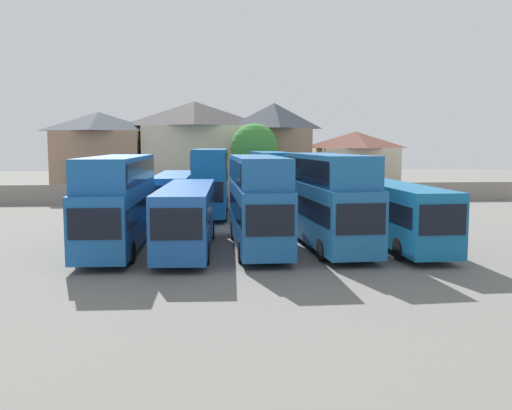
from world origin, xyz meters
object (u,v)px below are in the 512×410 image
at_px(bus_9, 317,190).
at_px(house_terrace_right, 274,149).
at_px(bus_6, 175,192).
at_px(bus_3, 258,197).
at_px(house_terrace_centre, 195,148).
at_px(tree_left_of_lot, 254,148).
at_px(bus_1, 118,197).
at_px(bus_4, 327,195).
at_px(bus_2, 187,214).
at_px(house_terrace_left, 99,153).
at_px(bus_7, 211,178).
at_px(bus_8, 271,180).
at_px(house_terrace_far_right, 355,162).
at_px(bus_5, 396,211).

bearing_deg(bus_9, house_terrace_right, -178.77).
relative_size(bus_6, house_terrace_right, 1.22).
distance_m(bus_3, house_terrace_centre, 32.83).
relative_size(house_terrace_right, tree_left_of_lot, 1.30).
distance_m(bus_6, house_terrace_centre, 19.03).
height_order(bus_1, bus_3, bus_3).
height_order(bus_4, bus_9, bus_4).
height_order(bus_2, house_terrace_left, house_terrace_left).
bearing_deg(bus_3, bus_1, -95.85).
xyz_separation_m(bus_4, house_terrace_left, (-17.49, 32.05, 1.70)).
bearing_deg(bus_2, bus_7, 177.01).
bearing_deg(bus_8, bus_4, 4.60).
height_order(bus_2, bus_7, bus_7).
xyz_separation_m(bus_1, tree_left_of_lot, (9.70, 25.92, 2.40)).
bearing_deg(bus_1, bus_8, 145.38).
height_order(bus_4, house_terrace_centre, house_terrace_centre).
bearing_deg(bus_9, house_terrace_centre, -154.65).
relative_size(bus_3, house_terrace_far_right, 1.24).
bearing_deg(bus_5, house_terrace_right, -176.24).
height_order(bus_7, house_terrace_left, house_terrace_left).
distance_m(bus_5, bus_7, 17.33).
height_order(bus_5, house_terrace_right, house_terrace_right).
relative_size(bus_1, bus_3, 1.13).
bearing_deg(bus_1, bus_5, 88.75).
xyz_separation_m(bus_5, tree_left_of_lot, (-5.20, 26.65, 3.22)).
xyz_separation_m(bus_6, bus_9, (11.21, 0.67, 0.03)).
bearing_deg(house_terrace_left, house_terrace_right, -3.00).
distance_m(bus_3, bus_4, 3.77).
relative_size(bus_2, bus_3, 1.12).
relative_size(bus_7, house_terrace_right, 1.07).
relative_size(bus_2, bus_5, 1.02).
xyz_separation_m(bus_7, bus_9, (8.41, 0.20, -0.99)).
height_order(bus_1, bus_5, bus_1).
xyz_separation_m(bus_4, house_terrace_right, (1.16, 31.07, 2.20)).
bearing_deg(house_terrace_right, bus_2, -105.50).
bearing_deg(house_terrace_far_right, tree_left_of_lot, -155.94).
relative_size(bus_7, bus_9, 0.95).
distance_m(bus_5, bus_6, 18.68).
bearing_deg(bus_2, bus_3, 92.74).
distance_m(bus_4, bus_9, 14.64).
height_order(bus_9, house_terrace_far_right, house_terrace_far_right).
bearing_deg(bus_7, bus_6, -76.93).
relative_size(bus_8, house_terrace_centre, 0.92).
xyz_separation_m(bus_7, house_terrace_far_right, (16.26, 17.58, 0.62)).
relative_size(bus_7, house_terrace_left, 1.15).
distance_m(bus_7, house_terrace_right, 18.44).
xyz_separation_m(bus_1, house_terrace_left, (-6.38, 31.42, 1.76)).
bearing_deg(bus_8, house_terrace_left, -138.34).
xyz_separation_m(bus_2, bus_6, (-1.28, 13.83, -0.05)).
distance_m(house_terrace_centre, house_terrace_far_right, 17.74).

